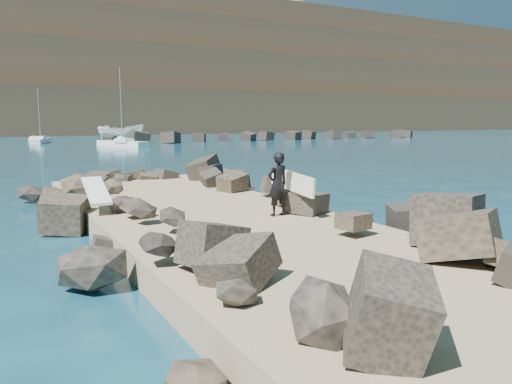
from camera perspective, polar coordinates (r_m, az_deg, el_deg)
ground at (r=12.43m, az=-2.22°, el=-6.27°), size 800.00×800.00×0.00m
jetty at (r=10.66m, az=2.59°, el=-7.08°), size 6.00×26.00×0.60m
riprap_left at (r=9.95m, az=-13.52°, el=-7.23°), size 2.60×22.00×1.00m
riprap_right at (r=12.68m, az=12.72°, el=-3.86°), size 2.60×22.00×1.00m
breakwater_secondary at (r=77.20m, az=2.95°, el=6.40°), size 52.00×4.00×1.20m
headland at (r=171.95m, az=-23.93°, el=11.88°), size 360.00×140.00×32.00m
surfboard_resting at (r=14.70m, az=-17.79°, el=-0.27°), size 0.70×2.27×0.07m
boat_imported at (r=73.11m, az=-15.16°, el=6.51°), size 6.68×3.53×2.45m
surfer_with_board at (r=13.13m, az=2.73°, el=0.93°), size 0.81×2.08×1.67m
radome at (r=196.42m, az=3.70°, el=20.23°), size 12.84×12.84×20.33m
sailboat_c at (r=60.15m, az=-14.99°, el=5.36°), size 4.62×7.77×9.25m
sailboat_b at (r=71.90m, az=-23.38°, el=5.40°), size 3.16×6.02×7.26m
headland_buildings at (r=167.34m, az=-21.62°, el=18.35°), size 137.50×30.50×5.00m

